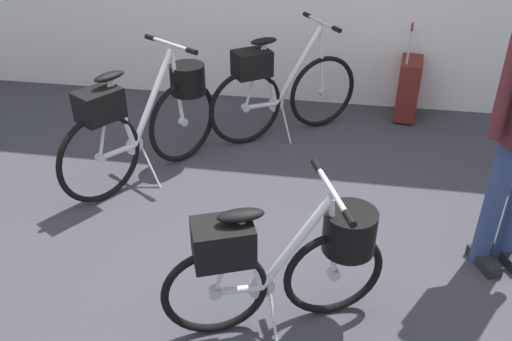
# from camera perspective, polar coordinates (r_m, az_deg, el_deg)

# --- Properties ---
(ground_plane) EXTENTS (7.34, 7.34, 0.00)m
(ground_plane) POSITION_cam_1_polar(r_m,az_deg,el_deg) (3.22, -2.85, -9.86)
(ground_plane) COLOR #38383F
(folding_bike_foreground) EXTENTS (1.07, 0.59, 0.80)m
(folding_bike_foreground) POSITION_cam_1_polar(r_m,az_deg,el_deg) (2.62, 3.18, -9.15)
(folding_bike_foreground) COLOR black
(folding_bike_foreground) RESTS_ON ground_plane
(display_bike_left) EXTENTS (0.81, 1.19, 0.96)m
(display_bike_left) POSITION_cam_1_polar(r_m,az_deg,el_deg) (3.87, -11.52, 5.70)
(display_bike_left) COLOR black
(display_bike_left) RESTS_ON ground_plane
(display_bike_right) EXTENTS (1.13, 0.82, 0.94)m
(display_bike_right) POSITION_cam_1_polar(r_m,az_deg,el_deg) (4.39, 2.35, 8.76)
(display_bike_right) COLOR black
(display_bike_right) RESTS_ON ground_plane
(rolling_suitcase) EXTENTS (0.22, 0.38, 0.83)m
(rolling_suitcase) POSITION_cam_1_polar(r_m,az_deg,el_deg) (4.96, 15.89, 8.44)
(rolling_suitcase) COLOR maroon
(rolling_suitcase) RESTS_ON ground_plane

